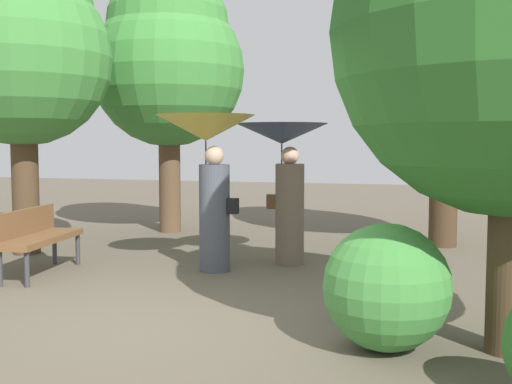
% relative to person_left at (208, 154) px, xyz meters
% --- Properties ---
extents(ground_plane, '(40.00, 40.00, 0.00)m').
position_rel_person_left_xyz_m(ground_plane, '(0.50, -2.50, -1.53)').
color(ground_plane, brown).
extents(person_left, '(1.28, 1.28, 2.03)m').
position_rel_person_left_xyz_m(person_left, '(0.00, 0.00, 0.00)').
color(person_left, '#474C56').
rests_on(person_left, ground).
extents(person_right, '(1.27, 1.27, 1.94)m').
position_rel_person_left_xyz_m(person_right, '(0.83, 0.73, -0.09)').
color(person_right, '#6B5B4C').
rests_on(person_right, ground).
extents(park_bench, '(0.68, 1.55, 0.83)m').
position_rel_person_left_xyz_m(park_bench, '(-2.02, -0.86, -1.02)').
color(park_bench, '#38383D').
rests_on(park_bench, ground).
extents(tree_near_left, '(2.63, 2.63, 4.77)m').
position_rel_person_left_xyz_m(tree_near_left, '(-3.07, 0.37, 1.65)').
color(tree_near_left, '#4C3823').
rests_on(tree_near_left, ground).
extents(tree_near_right, '(2.93, 2.93, 5.40)m').
position_rel_person_left_xyz_m(tree_near_right, '(2.95, 2.86, 2.08)').
color(tree_near_right, '#42301E').
rests_on(tree_near_right, ground).
extents(tree_mid_left, '(2.80, 2.80, 4.92)m').
position_rel_person_left_xyz_m(tree_mid_left, '(-1.95, 3.10, 1.72)').
color(tree_mid_left, brown).
rests_on(tree_mid_left, ground).
extents(bush_path_left, '(1.03, 1.03, 1.03)m').
position_rel_person_left_xyz_m(bush_path_left, '(2.48, -2.53, -1.01)').
color(bush_path_left, '#428C3D').
rests_on(bush_path_left, ground).
extents(path_marker_post, '(0.12, 0.12, 0.56)m').
position_rel_person_left_xyz_m(path_marker_post, '(1.98, -1.62, -1.25)').
color(path_marker_post, gray).
rests_on(path_marker_post, ground).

